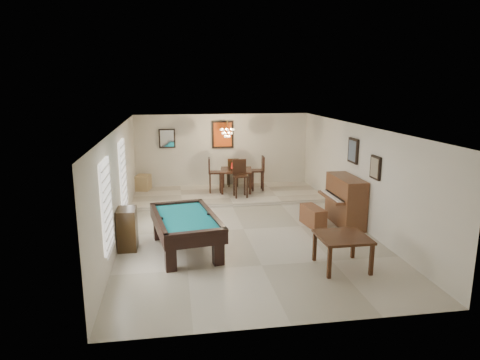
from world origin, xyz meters
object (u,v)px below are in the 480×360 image
object	(u,v)px
upright_piano	(340,201)
dining_chair_north	(232,172)
dining_chair_west	(215,175)
corner_bench	(143,183)
flower_vase	(236,163)
chandelier	(227,130)
pool_table	(186,234)
dining_table	(236,178)
dining_chair_east	(257,173)
dining_chair_south	(241,179)
apothecary_chest	(127,229)
square_table	(342,252)
piano_bench	(313,216)

from	to	relation	value
upright_piano	dining_chair_north	world-z (taller)	upright_piano
dining_chair_west	corner_bench	bearing A→B (deg)	78.19
flower_vase	chandelier	size ratio (longest dim) A/B	0.37
pool_table	dining_table	distance (m)	5.03
dining_table	dining_chair_east	world-z (taller)	dining_chair_east
dining_table	chandelier	distance (m)	1.71
dining_chair_south	chandelier	world-z (taller)	chandelier
apothecary_chest	corner_bench	xyz separation A→B (m)	(0.03, 5.01, -0.09)
dining_table	chandelier	bearing A→B (deg)	-138.40
dining_chair_north	dining_chair_west	world-z (taller)	dining_chair_west
square_table	flower_vase	size ratio (longest dim) A/B	4.38
upright_piano	dining_chair_east	world-z (taller)	same
dining_chair_north	chandelier	world-z (taller)	chandelier
dining_chair_north	pool_table	bearing A→B (deg)	71.08
pool_table	chandelier	size ratio (longest dim) A/B	3.90
dining_chair_west	dining_chair_east	xyz separation A→B (m)	(1.42, 0.06, 0.00)
upright_piano	dining_chair_east	xyz separation A→B (m)	(-1.51, 3.49, 0.06)
apothecary_chest	dining_table	distance (m)	5.35
square_table	piano_bench	xyz separation A→B (m)	(0.26, 2.58, -0.09)
dining_chair_north	corner_bench	bearing A→B (deg)	1.10
dining_chair_east	flower_vase	bearing A→B (deg)	-84.45
upright_piano	apothecary_chest	distance (m)	5.41
dining_chair_south	dining_chair_west	size ratio (longest dim) A/B	1.03
upright_piano	dining_chair_west	bearing A→B (deg)	130.54
upright_piano	dining_chair_north	size ratio (longest dim) A/B	1.53
square_table	dining_chair_west	world-z (taller)	dining_chair_west
chandelier	apothecary_chest	bearing A→B (deg)	-124.24
dining_chair_east	chandelier	size ratio (longest dim) A/B	1.91
flower_vase	dining_chair_north	world-z (taller)	flower_vase
upright_piano	dining_table	world-z (taller)	upright_piano
pool_table	dining_chair_north	size ratio (longest dim) A/B	2.35
dining_chair_east	dining_chair_north	bearing A→B (deg)	-130.19
square_table	dining_chair_north	world-z (taller)	dining_chair_north
square_table	chandelier	world-z (taller)	chandelier
apothecary_chest	flower_vase	size ratio (longest dim) A/B	4.15
dining_chair_north	dining_chair_south	bearing A→B (deg)	91.12
dining_chair_south	dining_chair_east	bearing A→B (deg)	45.99
upright_piano	chandelier	world-z (taller)	chandelier
dining_chair_east	dining_chair_west	bearing A→B (deg)	-83.64
pool_table	flower_vase	size ratio (longest dim) A/B	10.48
dining_chair_south	dining_chair_west	bearing A→B (deg)	132.03
apothecary_chest	dining_table	world-z (taller)	dining_table
dining_chair_north	dining_chair_east	world-z (taller)	dining_chair_east
upright_piano	apothecary_chest	world-z (taller)	upright_piano
piano_bench	corner_bench	size ratio (longest dim) A/B	1.64
upright_piano	apothecary_chest	xyz separation A→B (m)	(-5.33, -0.89, -0.17)
chandelier	upright_piano	bearing A→B (deg)	-51.24
piano_bench	dining_chair_south	xyz separation A→B (m)	(-1.47, 2.72, 0.45)
pool_table	apothecary_chest	bearing A→B (deg)	156.68
dining_table	apothecary_chest	bearing A→B (deg)	-125.38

